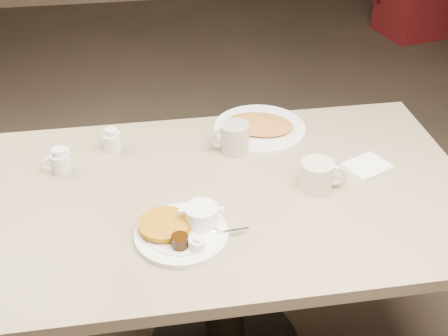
{
  "coord_description": "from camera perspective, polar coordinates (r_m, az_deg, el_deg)",
  "views": [
    {
      "loc": [
        -0.22,
        -1.38,
        1.8
      ],
      "look_at": [
        0.0,
        0.02,
        0.82
      ],
      "focal_mm": 46.75,
      "sensor_mm": 36.0,
      "label": 1
    }
  ],
  "objects": [
    {
      "name": "hash_plate",
      "position": [
        2.04,
        3.49,
        4.01
      ],
      "size": [
        0.42,
        0.42,
        0.04
      ],
      "color": "white",
      "rests_on": "diner_table"
    },
    {
      "name": "napkin",
      "position": [
        1.89,
        13.8,
        0.07
      ],
      "size": [
        0.16,
        0.15,
        0.02
      ],
      "color": "white",
      "rests_on": "diner_table"
    },
    {
      "name": "coffee_mug_near",
      "position": [
        1.76,
        9.18,
        -0.69
      ],
      "size": [
        0.15,
        0.11,
        0.09
      ],
      "color": "beige",
      "rests_on": "diner_table"
    },
    {
      "name": "creamer_left",
      "position": [
        1.89,
        -15.74,
        0.67
      ],
      "size": [
        0.09,
        0.07,
        0.08
      ],
      "color": "white",
      "rests_on": "diner_table"
    },
    {
      "name": "diner_table",
      "position": [
        1.86,
        0.1,
        -6.44
      ],
      "size": [
        1.5,
        0.9,
        0.75
      ],
      "color": "tan",
      "rests_on": "ground"
    },
    {
      "name": "main_plate",
      "position": [
        1.59,
        -4.03,
        -5.87
      ],
      "size": [
        0.32,
        0.27,
        0.07
      ],
      "color": "white",
      "rests_on": "diner_table"
    },
    {
      "name": "coffee_mug_far",
      "position": [
        1.9,
        0.96,
        2.95
      ],
      "size": [
        0.14,
        0.1,
        0.1
      ],
      "color": "#AFA598",
      "rests_on": "diner_table"
    },
    {
      "name": "creamer_right",
      "position": [
        1.95,
        -10.91,
        2.64
      ],
      "size": [
        0.08,
        0.06,
        0.08
      ],
      "color": "white",
      "rests_on": "diner_table"
    }
  ]
}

